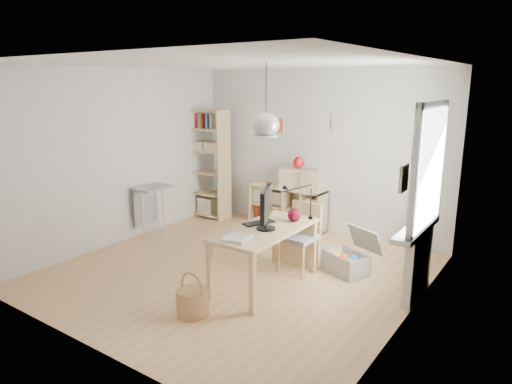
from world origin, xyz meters
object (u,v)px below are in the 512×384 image
Objects in this scene: tall_bookshelf at (207,159)px; monitor at (266,207)px; storage_chest at (349,259)px; desk at (265,235)px; drawer_chest at (298,179)px; cube_shelf at (287,210)px; chair at (301,233)px.

monitor is at bearing -37.19° from tall_bookshelf.
monitor is at bearing -99.17° from storage_chest.
monitor is (-0.66, -1.01, 0.84)m from storage_chest.
tall_bookshelf is (-2.59, 1.95, 0.43)m from desk.
desk is 2.49× the size of drawer_chest.
storage_chest is (1.72, -1.26, -0.11)m from cube_shelf.
monitor is at bearing -48.03° from desk.
monitor reaches higher than chair.
drawer_chest is at bearing 109.78° from desk.
storage_chest is 1.32× the size of drawer_chest.
desk is at bearing -96.80° from chair.
storage_chest is 1.47m from monitor.
tall_bookshelf is 2.52× the size of storage_chest.
monitor reaches higher than cube_shelf.
tall_bookshelf reaches higher than monitor.
drawer_chest is (1.80, 0.24, -0.20)m from tall_bookshelf.
desk is 1.89× the size of storage_chest.
tall_bookshelf is at bearing 117.98° from monitor.
tall_bookshelf reaches higher than storage_chest.
chair is 1.66× the size of monitor.
chair is at bearing -129.94° from storage_chest.
storage_chest is 1.45× the size of monitor.
desk is 2.74× the size of monitor.
desk is 0.71m from chair.
chair is (0.11, 0.69, -0.14)m from desk.
cube_shelf is 1.54× the size of chair.
monitor reaches higher than storage_chest.
tall_bookshelf is at bearing -172.39° from storage_chest.
cube_shelf is at bearing 114.61° from desk.
monitor is 2.38m from drawer_chest.
cube_shelf is 0.70× the size of tall_bookshelf.
tall_bookshelf reaches higher than desk.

